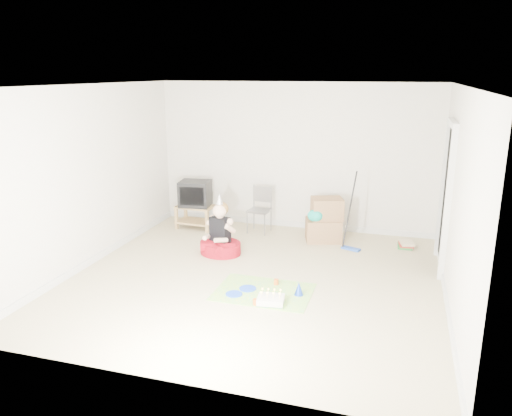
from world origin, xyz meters
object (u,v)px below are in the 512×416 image
(cardboard_boxes, at_px, (324,221))
(seated_woman, at_px, (220,241))
(crt_tv, at_px, (195,193))
(folding_chair, at_px, (259,210))
(birthday_cake, at_px, (271,300))
(tv_stand, at_px, (196,215))

(cardboard_boxes, xyz_separation_m, seated_woman, (-1.46, -1.08, -0.14))
(crt_tv, relative_size, folding_chair, 0.65)
(birthday_cake, bearing_deg, cardboard_boxes, 84.43)
(tv_stand, bearing_deg, birthday_cake, -51.08)
(birthday_cake, bearing_deg, seated_woman, 129.28)
(crt_tv, xyz_separation_m, cardboard_boxes, (2.35, -0.05, -0.29))
(tv_stand, relative_size, crt_tv, 1.30)
(tv_stand, height_order, birthday_cake, tv_stand)
(crt_tv, bearing_deg, birthday_cake, -58.14)
(tv_stand, xyz_separation_m, seated_woman, (0.89, -1.12, -0.04))
(seated_woman, bearing_deg, tv_stand, 128.43)
(folding_chair, bearing_deg, birthday_cake, -70.98)
(tv_stand, xyz_separation_m, crt_tv, (-0.00, 0.00, 0.40))
(tv_stand, height_order, seated_woman, seated_woman)
(cardboard_boxes, bearing_deg, tv_stand, 178.84)
(cardboard_boxes, height_order, birthday_cake, cardboard_boxes)
(crt_tv, bearing_deg, cardboard_boxes, -8.22)
(birthday_cake, bearing_deg, crt_tv, 128.92)
(cardboard_boxes, bearing_deg, birthday_cake, -95.57)
(tv_stand, distance_m, folding_chair, 1.19)
(cardboard_boxes, height_order, seated_woman, seated_woman)
(tv_stand, height_order, folding_chair, folding_chair)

